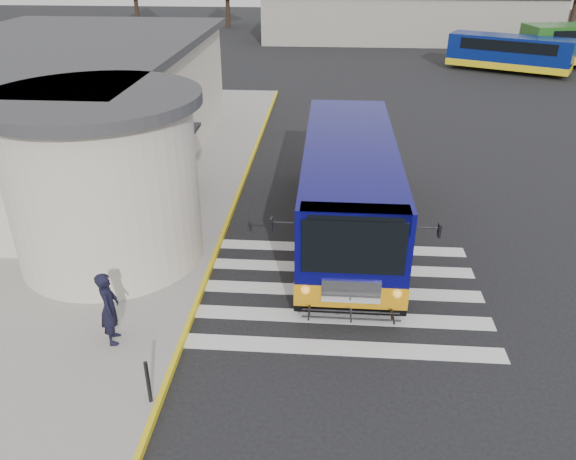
# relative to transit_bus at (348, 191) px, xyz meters

# --- Properties ---
(ground) EXTENTS (140.00, 140.00, 0.00)m
(ground) POSITION_rel_transit_bus_xyz_m (0.09, -2.74, -1.45)
(ground) COLOR black
(ground) RESTS_ON ground
(sidewalk) EXTENTS (10.00, 34.00, 0.15)m
(sidewalk) POSITION_rel_transit_bus_xyz_m (-8.91, 1.26, -1.38)
(sidewalk) COLOR gray
(sidewalk) RESTS_ON ground
(curb_strip) EXTENTS (0.12, 34.00, 0.16)m
(curb_strip) POSITION_rel_transit_bus_xyz_m (-3.96, 1.26, -1.37)
(curb_strip) COLOR yellow
(curb_strip) RESTS_ON ground
(station_building) EXTENTS (12.70, 18.70, 4.80)m
(station_building) POSITION_rel_transit_bus_xyz_m (-10.75, 4.16, 1.11)
(station_building) COLOR beige
(station_building) RESTS_ON ground
(crosswalk) EXTENTS (8.00, 5.35, 0.01)m
(crosswalk) POSITION_rel_transit_bus_xyz_m (-0.41, -3.54, -1.45)
(crosswalk) COLOR silver
(crosswalk) RESTS_ON ground
(depot_building) EXTENTS (26.40, 8.40, 4.20)m
(depot_building) POSITION_rel_transit_bus_xyz_m (6.09, 39.26, 0.65)
(depot_building) COLOR gray
(depot_building) RESTS_ON ground
(transit_bus) EXTENTS (3.92, 10.79, 3.04)m
(transit_bus) POSITION_rel_transit_bus_xyz_m (0.00, 0.00, 0.00)
(transit_bus) COLOR #080756
(transit_bus) RESTS_ON ground
(pedestrian_a) EXTENTS (0.59, 0.76, 1.83)m
(pedestrian_a) POSITION_rel_transit_bus_xyz_m (-5.52, -6.22, -0.39)
(pedestrian_a) COLOR black
(pedestrian_a) RESTS_ON sidewalk
(pedestrian_b) EXTENTS (0.83, 0.96, 1.70)m
(pedestrian_b) POSITION_rel_transit_bus_xyz_m (-6.08, -3.06, -0.45)
(pedestrian_b) COLOR black
(pedestrian_b) RESTS_ON sidewalk
(bollard) EXTENTS (0.08, 0.08, 1.01)m
(bollard) POSITION_rel_transit_bus_xyz_m (-4.11, -8.08, -0.80)
(bollard) COLOR black
(bollard) RESTS_ON sidewalk
(far_bus_a) EXTENTS (8.48, 5.81, 2.15)m
(far_bus_a) POSITION_rel_transit_bus_xyz_m (11.91, 25.67, -0.06)
(far_bus_a) COLOR navy
(far_bus_a) RESTS_ON ground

